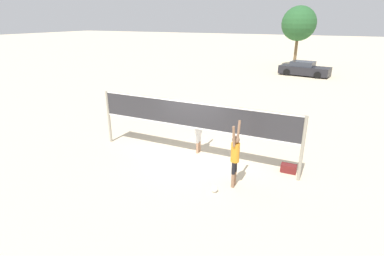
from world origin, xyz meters
name	(u,v)px	position (x,y,z in m)	size (l,w,h in m)	color
ground_plane	(192,158)	(0.00, 0.00, 0.00)	(200.00, 200.00, 0.00)	beige
volleyball_net	(192,119)	(0.00, 0.00, 1.65)	(8.20, 0.11, 2.32)	gray
player_spiker	(235,154)	(2.14, -1.31, 1.17)	(0.28, 0.71, 2.21)	#8C664C
player_blocker	(199,128)	(0.00, 0.62, 1.07)	(0.28, 0.69, 2.04)	tan
volleyball	(214,189)	(1.71, -1.93, 0.11)	(0.21, 0.21, 0.21)	white
gear_bag	(289,168)	(3.65, 0.44, 0.15)	(0.55, 0.30, 0.30)	maroon
parked_car_near	(304,69)	(1.99, 21.22, 0.62)	(4.85, 2.57, 1.35)	#232328
tree_left_cluster	(299,24)	(0.43, 26.30, 4.69)	(3.69, 3.69, 6.56)	brown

